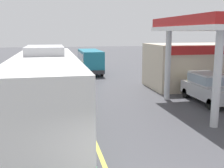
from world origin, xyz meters
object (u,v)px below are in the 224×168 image
object	(u,v)px
car_at_pump	(208,86)
pedestrian_near_pump	(190,84)
minibus_opposing_lane	(90,60)
coach_bus_main	(46,95)

from	to	relation	value
car_at_pump	pedestrian_near_pump	distance (m)	1.43
car_at_pump	minibus_opposing_lane	xyz separation A→B (m)	(-5.44, 13.64, 0.46)
coach_bus_main	car_at_pump	xyz separation A→B (m)	(9.63, 3.42, -0.71)
coach_bus_main	minibus_opposing_lane	world-z (taller)	coach_bus_main
pedestrian_near_pump	minibus_opposing_lane	bearing A→B (deg)	112.03
coach_bus_main	car_at_pump	bearing A→B (deg)	19.52
car_at_pump	minibus_opposing_lane	distance (m)	14.69
coach_bus_main	pedestrian_near_pump	world-z (taller)	coach_bus_main
coach_bus_main	car_at_pump	distance (m)	10.25
coach_bus_main	pedestrian_near_pump	distance (m)	10.36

